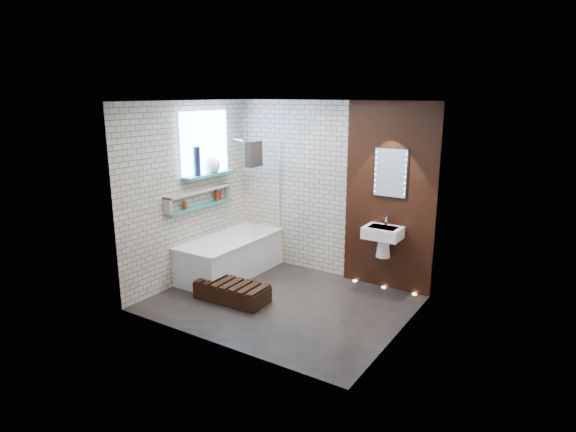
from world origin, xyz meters
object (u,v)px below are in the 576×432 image
Objects in this scene: bathtub at (231,256)px; bath_screen at (266,190)px; washbasin at (383,237)px; led_mirror at (390,173)px; walnut_step at (232,292)px.

bath_screen is at bearing 51.10° from bathtub.
led_mirror is (0.00, 0.16, 0.86)m from washbasin.
walnut_step is (0.27, -1.19, -1.17)m from bath_screen.
bathtub is at bearing -128.90° from bath_screen.
walnut_step is at bearing -135.33° from led_mirror.
led_mirror reaches higher than washbasin.
bathtub is at bearing -160.22° from led_mirror.
washbasin is 0.88m from led_mirror.
led_mirror is at bearing 10.66° from bath_screen.
bathtub is 1.14m from bath_screen.
bathtub is 0.99m from walnut_step.
bathtub reaches higher than walnut_step.
washbasin is at bearing -90.00° from led_mirror.
bathtub is 2.49× the size of led_mirror.
led_mirror is (2.17, 0.78, 1.36)m from bathtub.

